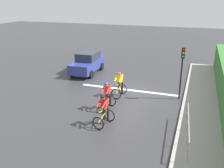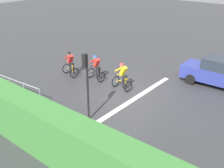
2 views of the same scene
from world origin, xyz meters
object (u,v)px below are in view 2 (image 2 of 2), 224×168
Objects in this scene: cyclist_lead at (70,64)px; cyclist_mid at (122,77)px; traffic_light_near_crossing at (86,77)px; car_navy at (218,72)px; pedestrian_railing_kerbside at (16,84)px; cyclist_second at (96,69)px.

cyclist_lead and cyclist_mid have the same top height.
cyclist_mid is 0.50× the size of traffic_light_near_crossing.
car_navy reaches higher than cyclist_mid.
car_navy is at bearing -43.44° from pedestrian_railing_kerbside.
cyclist_second is at bearing -22.49° from pedestrian_railing_kerbside.
cyclist_second is (0.52, -1.85, 0.00)m from cyclist_lead.
cyclist_lead is at bearing 119.50° from car_navy.
cyclist_second is at bearing -74.24° from cyclist_lead.
cyclist_second is 0.42× the size of pedestrian_railing_kerbside.
pedestrian_railing_kerbside is at bearing 179.25° from cyclist_lead.
car_navy is 1.24× the size of traffic_light_near_crossing.
cyclist_second is at bearing 122.96° from car_navy.
traffic_light_near_crossing is at bearing -80.83° from pedestrian_railing_kerbside.
traffic_light_near_crossing reaches higher than car_navy.
cyclist_lead is 4.03m from cyclist_mid.
cyclist_lead is 0.50× the size of traffic_light_near_crossing.
car_navy reaches higher than pedestrian_railing_kerbside.
cyclist_second is 1.00× the size of cyclist_mid.
traffic_light_near_crossing is 5.03m from pedestrian_railing_kerbside.
pedestrian_railing_kerbside is (-8.69, 8.23, -0.07)m from car_navy.
cyclist_second is 4.98m from traffic_light_near_crossing.
cyclist_lead is at bearing 96.53° from cyclist_mid.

